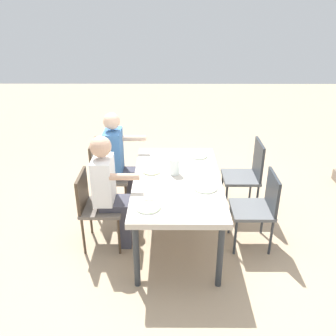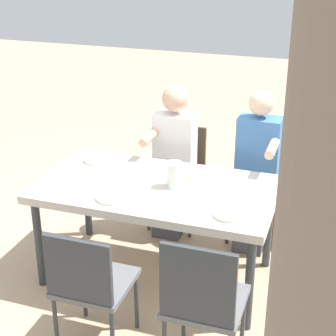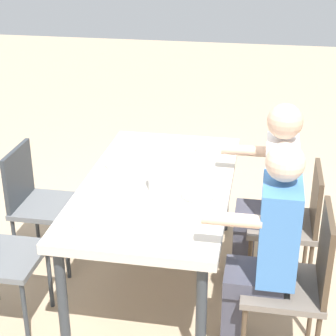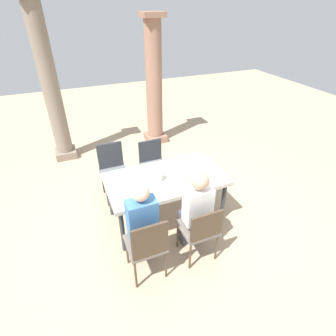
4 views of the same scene
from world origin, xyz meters
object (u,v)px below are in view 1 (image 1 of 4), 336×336
chair_west_south (105,172)px  plate_3 (148,207)px  plate_0 (199,156)px  chair_west_north (248,172)px  plate_1 (152,171)px  plate_2 (205,188)px  diner_man_white (120,161)px  water_pitcher (174,167)px  diner_woman_green (110,189)px  chair_mid_north (259,205)px  dining_table (177,184)px  chair_mid_south (95,203)px

chair_west_south → plate_3: bearing=27.3°
chair_west_south → plate_0: size_ratio=4.66×
chair_west_north → plate_1: 1.27m
plate_2 → chair_west_north: bearing=142.8°
diner_man_white → plate_1: (0.43, 0.42, 0.07)m
water_pitcher → diner_woman_green: bearing=-70.6°
plate_0 → water_pitcher: bearing=-33.1°
plate_2 → chair_mid_north: bearing=99.2°
chair_west_north → chair_west_south: size_ratio=1.00×
dining_table → chair_mid_north: bearing=82.8°
chair_west_south → chair_west_north: bearing=90.0°
diner_woman_green → plate_0: size_ratio=6.34×
diner_woman_green → water_pitcher: (-0.24, 0.68, 0.14)m
chair_west_north → diner_woman_green: 1.76m
chair_west_south → plate_1: chair_west_south is taller
chair_west_south → plate_0: 1.19m
plate_1 → water_pitcher: 0.27m
chair_mid_south → chair_west_south: bearing=-179.4°
chair_mid_north → dining_table: bearing=-97.2°
plate_2 → water_pitcher: water_pitcher is taller
chair_west_north → plate_2: (0.80, -0.61, 0.22)m
chair_west_south → plate_3: (1.18, 0.61, 0.22)m
dining_table → chair_mid_north: size_ratio=1.97×
water_pitcher → chair_mid_south: bearing=-74.6°
diner_woman_green → plate_2: 1.00m
diner_woman_green → water_pitcher: size_ratio=6.95×
plate_0 → chair_west_south: bearing=-90.1°
diner_woman_green → plate_0: (-0.71, 0.99, 0.07)m
chair_mid_south → plate_2: 1.20m
diner_woman_green → diner_man_white: size_ratio=0.98×
chair_west_south → plate_1: 0.77m
chair_mid_north → plate_2: 0.67m
diner_woman_green → plate_3: diner_woman_green is taller
plate_0 → plate_1: size_ratio=1.00×
plate_0 → chair_west_north: bearing=90.1°
water_pitcher → plate_2: bearing=43.0°
plate_0 → plate_2: same height
chair_mid_north → plate_0: (-0.70, -0.61, 0.26)m
chair_west_south → chair_mid_north: chair_west_south is taller
plate_1 → chair_west_north: bearing=109.8°
diner_woman_green → water_pitcher: bearing=109.4°
chair_mid_north → water_pitcher: (-0.24, -0.92, 0.34)m
diner_man_white → plate_1: bearing=44.3°
chair_west_south → chair_mid_south: chair_west_south is taller
chair_west_north → water_pitcher: (0.47, -0.92, 0.29)m
chair_west_north → diner_man_white: bearing=-90.1°
chair_mid_south → plate_1: 0.71m
chair_mid_north → chair_mid_south: size_ratio=1.00×
chair_west_south → chair_mid_south: 0.71m
dining_table → plate_3: bearing=-25.6°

